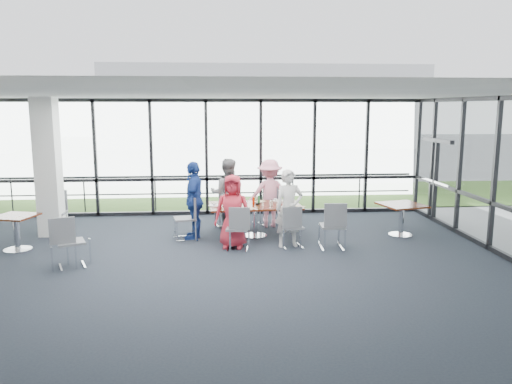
{
  "coord_description": "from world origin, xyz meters",
  "views": [
    {
      "loc": [
        0.29,
        -8.76,
        2.98
      ],
      "look_at": [
        1.15,
        2.18,
        1.1
      ],
      "focal_mm": 35.0,
      "sensor_mm": 36.0,
      "label": 1
    }
  ],
  "objects": [
    {
      "name": "exit_door",
      "position": [
        6.0,
        3.75,
        1.05
      ],
      "size": [
        0.12,
        1.6,
        2.1
      ],
      "primitive_type": "cube",
      "color": "black",
      "rests_on": "ground"
    },
    {
      "name": "menu_a",
      "position": [
        0.97,
        2.04,
        0.75
      ],
      "size": [
        0.34,
        0.28,
        0.0
      ],
      "primitive_type": "cube",
      "rotation": [
        0.0,
        0.0,
        0.32
      ],
      "color": "white",
      "rests_on": "main_table"
    },
    {
      "name": "chair_main_nl",
      "position": [
        0.7,
        1.41,
        0.46
      ],
      "size": [
        0.52,
        0.52,
        0.93
      ],
      "primitive_type": null,
      "rotation": [
        0.0,
        0.0,
        -0.15
      ],
      "color": "slate",
      "rests_on": "ground"
    },
    {
      "name": "chair_spare_lb",
      "position": [
        -3.57,
        3.15,
        0.49
      ],
      "size": [
        0.49,
        0.49,
        0.98
      ],
      "primitive_type": null,
      "rotation": [
        0.0,
        0.0,
        3.17
      ],
      "color": "slate",
      "rests_on": "ground"
    },
    {
      "name": "green_bottle",
      "position": [
        1.24,
        2.54,
        0.85
      ],
      "size": [
        0.05,
        0.05,
        0.2
      ],
      "primitive_type": "cylinder",
      "color": "#287735",
      "rests_on": "main_table"
    },
    {
      "name": "main_table",
      "position": [
        1.15,
        2.48,
        0.64
      ],
      "size": [
        2.15,
        1.27,
        0.75
      ],
      "rotation": [
        0.0,
        0.0,
        0.06
      ],
      "color": "#3A1C0D",
      "rests_on": "ground"
    },
    {
      "name": "diner_far_right",
      "position": [
        1.59,
        3.42,
        0.85
      ],
      "size": [
        1.12,
        0.62,
        1.7
      ],
      "primitive_type": "imported",
      "rotation": [
        0.0,
        0.0,
        3.19
      ],
      "color": "pink",
      "rests_on": "ground"
    },
    {
      "name": "menu_c",
      "position": [
        1.29,
        2.87,
        0.75
      ],
      "size": [
        0.34,
        0.34,
        0.0
      ],
      "primitive_type": "cube",
      "rotation": [
        0.0,
        0.0,
        0.76
      ],
      "color": "white",
      "rests_on": "main_table"
    },
    {
      "name": "curtain_wall_back",
      "position": [
        0.0,
        5.0,
        1.6
      ],
      "size": [
        12.0,
        0.1,
        3.2
      ],
      "primitive_type": "cube",
      "color": "white",
      "rests_on": "ground"
    },
    {
      "name": "chair_main_nr",
      "position": [
        1.87,
        1.52,
        0.45
      ],
      "size": [
        0.49,
        0.49,
        0.89
      ],
      "primitive_type": null,
      "rotation": [
        0.0,
        0.0,
        0.13
      ],
      "color": "slate",
      "rests_on": "ground"
    },
    {
      "name": "diner_end",
      "position": [
        -0.24,
        2.37,
        0.89
      ],
      "size": [
        0.72,
        1.12,
        1.78
      ],
      "primitive_type": "imported",
      "rotation": [
        0.0,
        0.0,
        -1.72
      ],
      "color": "navy",
      "rests_on": "ground"
    },
    {
      "name": "chair_main_fl",
      "position": [
        0.47,
        3.55,
        0.46
      ],
      "size": [
        0.56,
        0.56,
        0.92
      ],
      "primitive_type": null,
      "rotation": [
        0.0,
        0.0,
        3.41
      ],
      "color": "slate",
      "rests_on": "ground"
    },
    {
      "name": "plate_end",
      "position": [
        0.21,
        2.43,
        0.76
      ],
      "size": [
        0.27,
        0.27,
        0.01
      ],
      "primitive_type": "cylinder",
      "color": "white",
      "rests_on": "main_table"
    },
    {
      "name": "ceiling",
      "position": [
        0.0,
        0.0,
        3.2
      ],
      "size": [
        12.0,
        10.0,
        0.04
      ],
      "primitive_type": "cube",
      "color": "silver",
      "rests_on": "ground"
    },
    {
      "name": "diner_near_right",
      "position": [
        1.81,
        1.58,
        0.84
      ],
      "size": [
        0.67,
        0.53,
        1.67
      ],
      "primitive_type": "imported",
      "rotation": [
        0.0,
        0.0,
        0.14
      ],
      "color": "silver",
      "rests_on": "ground"
    },
    {
      "name": "diner_near_left",
      "position": [
        0.61,
        1.6,
        0.79
      ],
      "size": [
        0.84,
        0.62,
        1.57
      ],
      "primitive_type": "imported",
      "rotation": [
        0.0,
        0.0,
        -0.16
      ],
      "color": "red",
      "rests_on": "ground"
    },
    {
      "name": "condiment_caddy",
      "position": [
        1.21,
        2.5,
        0.77
      ],
      "size": [
        0.1,
        0.07,
        0.04
      ],
      "primitive_type": "cube",
      "color": "black",
      "rests_on": "main_table"
    },
    {
      "name": "ketchup_bottle",
      "position": [
        1.12,
        2.52,
        0.84
      ],
      "size": [
        0.06,
        0.06,
        0.18
      ],
      "primitive_type": "cylinder",
      "color": "#B11700",
      "rests_on": "main_table"
    },
    {
      "name": "chair_main_end",
      "position": [
        -0.46,
        2.35,
        0.48
      ],
      "size": [
        0.55,
        0.55,
        0.96
      ],
      "primitive_type": null,
      "rotation": [
        0.0,
        0.0,
        -1.37
      ],
      "color": "slate",
      "rests_on": "ground"
    },
    {
      "name": "apron",
      "position": [
        0.0,
        10.0,
        -0.02
      ],
      "size": [
        80.0,
        70.0,
        0.02
      ],
      "primitive_type": "cube",
      "color": "slate",
      "rests_on": "ground"
    },
    {
      "name": "plate_fl",
      "position": [
        0.62,
        2.77,
        0.76
      ],
      "size": [
        0.25,
        0.25,
        0.01
      ],
      "primitive_type": "cylinder",
      "color": "white",
      "rests_on": "main_table"
    },
    {
      "name": "chair_spare_r",
      "position": [
        2.69,
        1.31,
        0.5
      ],
      "size": [
        0.51,
        0.51,
        1.0
      ],
      "primitive_type": null,
      "rotation": [
        0.0,
        0.0,
        -0.05
      ],
      "color": "slate",
      "rests_on": "ground"
    },
    {
      "name": "wall_front",
      "position": [
        0.0,
        -5.0,
        1.6
      ],
      "size": [
        12.0,
        0.1,
        3.2
      ],
      "primitive_type": "cube",
      "color": "silver",
      "rests_on": "ground"
    },
    {
      "name": "side_table_right",
      "position": [
        4.56,
        2.29,
        0.64
      ],
      "size": [
        1.11,
        1.11,
        0.75
      ],
      "rotation": [
        0.0,
        0.0,
        0.24
      ],
      "color": "#3A1C0D",
      "rests_on": "ground"
    },
    {
      "name": "diner_far_left",
      "position": [
        0.53,
        3.34,
        0.87
      ],
      "size": [
        0.9,
        0.61,
        1.74
      ],
      "primitive_type": "imported",
      "rotation": [
        0.0,
        0.0,
        3.03
      ],
      "color": "slate",
      "rests_on": "ground"
    },
    {
      "name": "structural_column",
      "position": [
        -3.6,
        3.0,
        1.6
      ],
      "size": [
        0.5,
        0.5,
        3.2
      ],
      "primitive_type": "cube",
      "color": "white",
      "rests_on": "ground"
    },
    {
      "name": "guard_rail",
      "position": [
        0.0,
        5.6,
        0.5
      ],
      "size": [
        12.0,
        0.06,
        0.06
      ],
      "primitive_type": "cylinder",
      "rotation": [
        0.0,
        1.57,
        0.0
      ],
      "color": "#2D2D33",
      "rests_on": "ground"
    },
    {
      "name": "tumbler_b",
      "position": [
        1.5,
        2.26,
        0.83
      ],
      "size": [
        0.08,
        0.08,
        0.15
      ],
      "primitive_type": "cylinder",
      "color": "white",
      "rests_on": "main_table"
    },
    {
      "name": "plate_fr",
      "position": [
        1.68,
        2.93,
        0.76
      ],
      "size": [
        0.24,
        0.24,
        0.01
      ],
      "primitive_type": "cylinder",
      "color": "white",
      "rests_on": "main_table"
    },
    {
      "name": "tumbler_a",
      "position": [
        0.92,
        2.22,
        0.82
      ],
      "size": [
        0.07,
        0.07,
        0.14
      ],
      "primitive_type": "cylinder",
      "color": "white",
      "rests_on": "main_table"
    },
    {
      "name": "grass_strip",
      "position": [
        0.0,
        8.0,
        0.01
      ],
      "size": [
        80.0,
        5.0,
        0.01
      ],
      "primitive_type": "cube",
      "color": "#2C5218",
      "rests_on": "ground"
    },
    {
      "name": "tumbler_c",
      "position": [
        1.23,
        2.71,
        0.82
      ],
      "size": [
        0.07,
        0.07,
        0.14
      ],
      "primitive_type": "cylinder",
      "color": "white",
      "rests_on": "main_table"
    },
    {
      "name": "floor",
      "position": [
        0.0,
        0.0,
        -0.01
      ],
      "size": [
        12.0,
        10.0,
        0.02
      ],
      "primitive_type": "cube",
      "color": "#1D232D",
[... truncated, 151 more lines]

